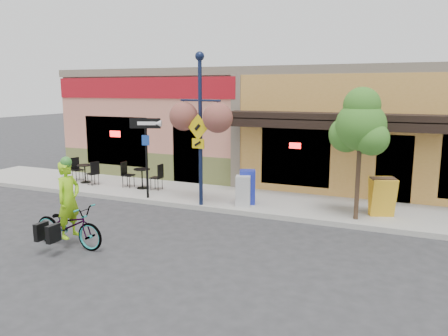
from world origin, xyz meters
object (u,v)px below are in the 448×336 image
Objects in this scene: lamp_post at (200,130)px; one_way_sign at (147,158)px; newspaper_box_grey at (243,191)px; building at (292,123)px; newspaper_box_blue at (247,187)px; cyclist_rider at (69,210)px; street_tree at (359,154)px; bicycle at (69,226)px.

lamp_post reaches higher than one_way_sign.
one_way_sign reaches higher than newspaper_box_grey.
building reaches higher than newspaper_box_blue.
cyclist_rider is (-2.44, -11.03, -1.34)m from building.
street_tree is at bearing -61.24° from building.
newspaper_box_blue is at bearing 40.46° from lamp_post.
building is 17.05× the size of newspaper_box_blue.
newspaper_box_blue is 0.29× the size of street_tree.
newspaper_box_grey is (2.69, 4.55, 0.10)m from bicycle.
cyclist_rider is at bearing -88.85° from bicycle.
newspaper_box_grey is (-0.02, -0.34, -0.06)m from newspaper_box_blue.
newspaper_box_blue is (3.30, 0.61, -0.79)m from one_way_sign.
bicycle is 4.83m from lamp_post.
one_way_sign is at bearing 169.84° from newspaper_box_blue.
newspaper_box_grey is at bearing -113.45° from newspaper_box_blue.
bicycle is 0.54× the size of street_tree.
bicycle is at bearing -102.72° from building.
building reaches higher than street_tree.
building is 4.97× the size of street_tree.
one_way_sign is (-2.02, 0.10, -1.01)m from lamp_post.
newspaper_box_blue reaches higher than newspaper_box_grey.
building is 11.37m from cyclist_rider.
building is 6.93m from lamp_post.
one_way_sign is at bearing 167.77° from newspaper_box_grey.
one_way_sign is (-0.59, 4.28, 0.95)m from bicycle.
newspaper_box_grey is 3.63m from street_tree.
building is 10.00× the size of cyclist_rider.
lamp_post is 1.27× the size of street_tree.
bicycle is 0.42× the size of lamp_post.
one_way_sign is 3.44m from newspaper_box_blue.
one_way_sign is at bearing 9.61° from cyclist_rider.
lamp_post is at bearing -98.74° from building.
newspaper_box_grey reaches higher than bicycle.
newspaper_box_grey is (3.28, 0.27, -0.85)m from one_way_sign.
newspaper_box_blue is 3.61m from street_tree.
cyclist_rider is at bearing -100.14° from one_way_sign.
newspaper_box_blue is 0.35m from newspaper_box_grey.
bicycle is (-2.49, -11.03, -1.73)m from building.
building is at bearing 46.91° from one_way_sign.
cyclist_rider is 5.57m from newspaper_box_blue.
cyclist_rider is 0.39× the size of lamp_post.
newspaper_box_grey is at bearing 179.56° from street_tree.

